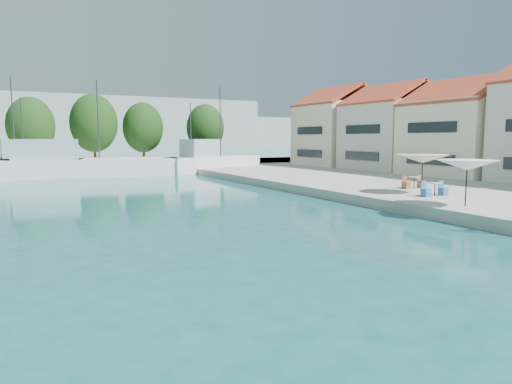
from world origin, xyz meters
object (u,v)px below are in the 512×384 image
trawler_03 (74,166)px  umbrella_cream (423,159)px  trawler_04 (210,163)px  umbrella_white (467,165)px

trawler_03 → umbrella_cream: 34.44m
trawler_04 → umbrella_cream: 30.04m
umbrella_white → trawler_04: bearing=88.6°
trawler_03 → trawler_04: (14.86, -0.34, 0.00)m
umbrella_white → trawler_03: bearing=111.8°
trawler_03 → umbrella_white: trawler_03 is taller
trawler_04 → umbrella_white: (-0.83, -34.74, 1.53)m
trawler_03 → umbrella_white: (14.03, -35.09, 1.54)m
trawler_04 → umbrella_white: bearing=-111.2°
umbrella_white → umbrella_cream: bearing=64.7°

